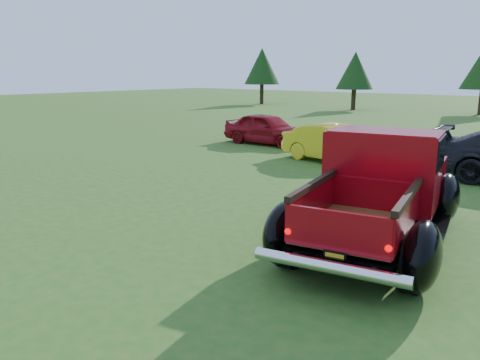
% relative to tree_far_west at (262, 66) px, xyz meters
% --- Properties ---
extents(ground, '(120.00, 120.00, 0.00)m').
position_rel_tree_far_west_xyz_m(ground, '(22.00, -30.00, -3.52)').
color(ground, '#295919').
rests_on(ground, ground).
extents(tree_far_west, '(3.33, 3.33, 5.20)m').
position_rel_tree_far_west_xyz_m(tree_far_west, '(0.00, 0.00, 0.00)').
color(tree_far_west, '#332114').
rests_on(tree_far_west, ground).
extents(tree_west, '(2.94, 2.94, 4.60)m').
position_rel_tree_far_west_xyz_m(tree_west, '(10.00, -1.00, -0.41)').
color(tree_west, '#332114').
rests_on(tree_west, ground).
extents(pickup_truck, '(3.35, 5.63, 1.98)m').
position_rel_tree_far_west_xyz_m(pickup_truck, '(23.90, -28.26, -2.58)').
color(pickup_truck, black).
rests_on(pickup_truck, ground).
extents(show_car_red, '(3.88, 1.60, 1.32)m').
position_rel_tree_far_west_xyz_m(show_car_red, '(15.50, -20.31, -2.86)').
color(show_car_red, maroon).
rests_on(show_car_red, ground).
extents(show_car_yellow, '(4.07, 1.98, 1.28)m').
position_rel_tree_far_west_xyz_m(show_car_yellow, '(19.77, -22.19, -2.88)').
color(show_car_yellow, gold).
rests_on(show_car_yellow, ground).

